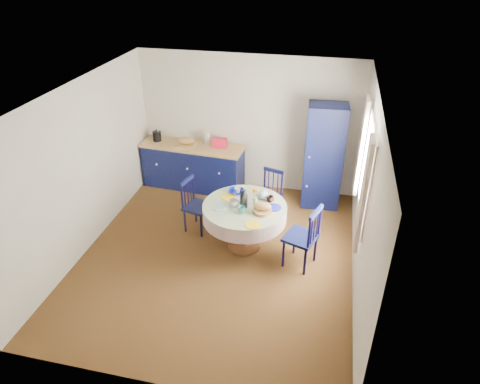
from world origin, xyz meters
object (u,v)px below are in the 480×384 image
object	(u,v)px
chair_right	(304,237)
cobalt_bowl	(236,191)
pantry_cabinet	(324,157)
chair_far	(269,195)
kitchen_counter	(193,165)
chair_left	(195,205)
dining_table	(245,213)
mug_d	(238,190)
mug_a	(234,203)
mug_b	(242,210)
mug_c	(270,199)

from	to	relation	value
chair_right	cobalt_bowl	distance (m)	1.27
pantry_cabinet	chair_far	size ratio (longest dim) A/B	2.12
kitchen_counter	pantry_cabinet	bearing A→B (deg)	1.29
cobalt_bowl	chair_left	bearing A→B (deg)	-178.71
pantry_cabinet	chair_left	distance (m)	2.33
dining_table	chair_right	bearing A→B (deg)	-14.31
pantry_cabinet	mug_d	bearing A→B (deg)	-139.17
pantry_cabinet	mug_a	bearing A→B (deg)	-130.36
chair_left	mug_a	distance (m)	0.88
kitchen_counter	mug_d	xyz separation A→B (m)	(1.17, -1.32, 0.35)
chair_left	mug_b	size ratio (longest dim) A/B	8.32
mug_d	cobalt_bowl	bearing A→B (deg)	-136.13
chair_left	mug_b	xyz separation A→B (m)	(0.87, -0.51, 0.35)
chair_left	chair_right	distance (m)	1.86
dining_table	chair_left	distance (m)	0.95
chair_right	mug_d	xyz separation A→B (m)	(-1.09, 0.57, 0.29)
chair_far	mug_d	bearing A→B (deg)	-110.89
dining_table	kitchen_counter	bearing A→B (deg)	129.39
kitchen_counter	pantry_cabinet	xyz separation A→B (m)	(2.40, -0.11, 0.48)
chair_left	mug_c	world-z (taller)	chair_left
chair_left	mug_d	bearing A→B (deg)	-73.19
dining_table	mug_a	xyz separation A→B (m)	(-0.16, -0.05, 0.18)
mug_b	chair_far	bearing A→B (deg)	77.83
dining_table	mug_b	bearing A→B (deg)	-93.44
chair_right	mug_c	distance (m)	0.76
chair_left	chair_right	world-z (taller)	chair_right
chair_left	mug_d	size ratio (longest dim) A/B	9.91
kitchen_counter	dining_table	distance (m)	2.15
chair_left	mug_a	xyz separation A→B (m)	(0.73, -0.36, 0.35)
chair_right	mug_a	bearing A→B (deg)	-80.25
chair_left	chair_right	bearing A→B (deg)	-92.65
kitchen_counter	mug_a	bearing A→B (deg)	-50.85
kitchen_counter	chair_far	xyz separation A→B (m)	(1.59, -0.76, -0.01)
chair_right	chair_left	bearing A→B (deg)	-87.38
pantry_cabinet	chair_far	xyz separation A→B (m)	(-0.82, -0.65, -0.49)
mug_a	cobalt_bowl	world-z (taller)	mug_a
mug_b	cobalt_bowl	distance (m)	0.56
dining_table	mug_d	xyz separation A→B (m)	(-0.20, 0.34, 0.16)
dining_table	mug_c	xyz separation A→B (m)	(0.34, 0.19, 0.17)
dining_table	mug_b	xyz separation A→B (m)	(-0.01, -0.20, 0.17)
chair_left	cobalt_bowl	size ratio (longest dim) A/B	3.93
kitchen_counter	pantry_cabinet	size ratio (longest dim) A/B	1.06
mug_a	cobalt_bowl	size ratio (longest dim) A/B	0.60
cobalt_bowl	mug_b	bearing A→B (deg)	-69.02
pantry_cabinet	chair_right	distance (m)	1.83
pantry_cabinet	cobalt_bowl	world-z (taller)	pantry_cabinet
dining_table	mug_d	world-z (taller)	dining_table
mug_a	mug_b	distance (m)	0.21
chair_left	mug_b	world-z (taller)	chair_left
mug_a	mug_b	xyz separation A→B (m)	(0.15, -0.15, -0.00)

